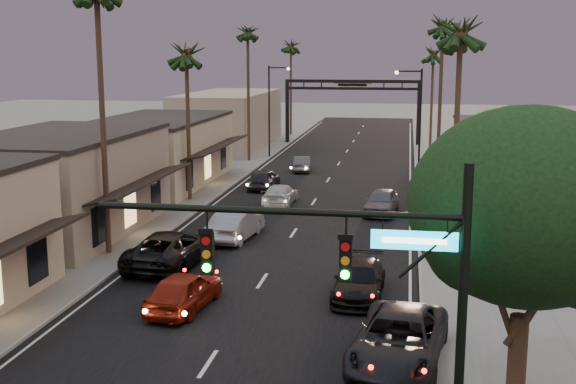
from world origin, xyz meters
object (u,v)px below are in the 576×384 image
(palm_lc, at_px, (186,48))
(palm_ld, at_px, (248,28))
(curbside_black, at_px, (359,281))
(streetlight_left, at_px, (272,104))
(streetlight_right, at_px, (417,117))
(curbside_near, at_px, (399,340))
(palm_rb, at_px, (443,22))
(traffic_signal, at_px, (376,281))
(palm_rc, at_px, (434,50))
(palm_far, at_px, (291,43))
(oncoming_pickup, at_px, (171,249))
(palm_ra, at_px, (461,25))
(corner_tree, at_px, (530,215))
(arch, at_px, (352,95))
(oncoming_silver, at_px, (236,225))
(oncoming_red, at_px, (184,290))

(palm_lc, bearing_deg, palm_ld, 90.00)
(palm_lc, distance_m, curbside_black, 24.62)
(streetlight_left, relative_size, palm_lc, 0.74)
(streetlight_right, distance_m, curbside_near, 34.25)
(palm_rb, bearing_deg, curbside_near, -94.17)
(traffic_signal, relative_size, curbside_near, 1.40)
(palm_rc, xyz_separation_m, palm_far, (-16.90, 14.00, 0.97))
(palm_rb, bearing_deg, oncoming_pickup, -119.79)
(curbside_near, bearing_deg, palm_lc, 128.36)
(streetlight_left, distance_m, oncoming_pickup, 37.74)
(palm_ra, distance_m, palm_far, 56.58)
(corner_tree, relative_size, palm_rc, 0.72)
(traffic_signal, bearing_deg, arch, 94.93)
(palm_ld, distance_m, palm_ra, 35.47)
(palm_lc, height_order, palm_far, palm_far)
(streetlight_right, height_order, curbside_black, streetlight_right)
(palm_ld, distance_m, curbside_black, 41.35)
(streetlight_right, bearing_deg, oncoming_silver, -117.49)
(palm_lc, bearing_deg, traffic_signal, -65.94)
(streetlight_left, distance_m, palm_ld, 7.88)
(corner_tree, bearing_deg, oncoming_pickup, 137.38)
(curbside_black, bearing_deg, palm_ld, 110.86)
(streetlight_left, bearing_deg, palm_far, 93.95)
(palm_ra, bearing_deg, palm_lc, 145.10)
(palm_lc, distance_m, palm_ld, 19.10)
(arch, relative_size, curbside_black, 3.06)
(palm_ra, bearing_deg, streetlight_left, 114.54)
(traffic_signal, bearing_deg, palm_rb, 85.84)
(streetlight_right, xyz_separation_m, palm_far, (-15.22, 33.00, 6.11))
(streetlight_left, relative_size, palm_far, 0.68)
(traffic_signal, xyz_separation_m, palm_ld, (-14.29, 51.00, 7.33))
(oncoming_pickup, bearing_deg, oncoming_red, 117.08)
(corner_tree, distance_m, oncoming_pickup, 20.06)
(streetlight_right, bearing_deg, oncoming_pickup, -115.65)
(palm_ld, bearing_deg, oncoming_red, -81.15)
(palm_ld, bearing_deg, palm_far, 89.25)
(streetlight_right, height_order, palm_ra, palm_ra)
(curbside_near, height_order, curbside_black, curbside_near)
(corner_tree, bearing_deg, streetlight_right, 93.89)
(curbside_near, bearing_deg, palm_ra, 87.17)
(streetlight_right, relative_size, palm_far, 0.68)
(palm_lc, relative_size, curbside_near, 2.00)
(oncoming_pickup, bearing_deg, traffic_signal, 126.07)
(palm_far, distance_m, curbside_black, 62.70)
(arch, distance_m, streetlight_left, 13.85)
(oncoming_silver, bearing_deg, palm_ld, -72.26)
(palm_rb, bearing_deg, palm_ra, -90.00)
(palm_rb, bearing_deg, traffic_signal, -94.16)
(streetlight_left, bearing_deg, corner_tree, -72.03)
(traffic_signal, height_order, streetlight_right, streetlight_right)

